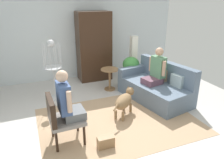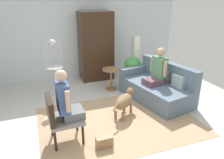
{
  "view_description": "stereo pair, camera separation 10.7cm",
  "coord_description": "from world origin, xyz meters",
  "px_view_note": "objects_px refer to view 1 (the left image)",
  "views": [
    {
      "loc": [
        -1.6,
        -3.72,
        2.39
      ],
      "look_at": [
        -0.11,
        0.01,
        0.84
      ],
      "focal_mm": 35.19,
      "sensor_mm": 36.0,
      "label": 1
    },
    {
      "loc": [
        -1.5,
        -3.76,
        2.39
      ],
      "look_at": [
        -0.11,
        0.01,
        0.84
      ],
      "focal_mm": 35.19,
      "sensor_mm": 36.0,
      "label": 2
    }
  ],
  "objects_px": {
    "person_on_couch": "(156,70)",
    "bird_cage_stand": "(53,69)",
    "handbag": "(106,142)",
    "armchair": "(60,116)",
    "dog": "(124,101)",
    "column_lamp": "(133,59)",
    "person_on_armchair": "(67,100)",
    "potted_plant": "(131,67)",
    "armoire_cabinet": "(94,46)",
    "round_end_table": "(110,76)",
    "couch": "(156,87)"
  },
  "relations": [
    {
      "from": "person_on_couch",
      "to": "dog",
      "type": "bearing_deg",
      "value": -157.67
    },
    {
      "from": "armoire_cabinet",
      "to": "handbag",
      "type": "height_order",
      "value": "armoire_cabinet"
    },
    {
      "from": "armchair",
      "to": "round_end_table",
      "type": "distance_m",
      "value": 2.43
    },
    {
      "from": "potted_plant",
      "to": "armoire_cabinet",
      "type": "bearing_deg",
      "value": 132.07
    },
    {
      "from": "couch",
      "to": "armchair",
      "type": "bearing_deg",
      "value": -159.54
    },
    {
      "from": "person_on_armchair",
      "to": "bird_cage_stand",
      "type": "bearing_deg",
      "value": 89.25
    },
    {
      "from": "couch",
      "to": "armchair",
      "type": "distance_m",
      "value": 2.62
    },
    {
      "from": "person_on_couch",
      "to": "dog",
      "type": "xyz_separation_m",
      "value": [
        -1.0,
        -0.41,
        -0.43
      ]
    },
    {
      "from": "bird_cage_stand",
      "to": "armchair",
      "type": "bearing_deg",
      "value": -95.03
    },
    {
      "from": "person_on_couch",
      "to": "column_lamp",
      "type": "height_order",
      "value": "column_lamp"
    },
    {
      "from": "armchair",
      "to": "bird_cage_stand",
      "type": "distance_m",
      "value": 1.85
    },
    {
      "from": "person_on_couch",
      "to": "armchair",
      "type": "bearing_deg",
      "value": -159.91
    },
    {
      "from": "person_on_armchair",
      "to": "handbag",
      "type": "distance_m",
      "value": 0.96
    },
    {
      "from": "person_on_armchair",
      "to": "bird_cage_stand",
      "type": "relative_size",
      "value": 0.59
    },
    {
      "from": "person_on_couch",
      "to": "bird_cage_stand",
      "type": "height_order",
      "value": "bird_cage_stand"
    },
    {
      "from": "dog",
      "to": "armoire_cabinet",
      "type": "distance_m",
      "value": 2.43
    },
    {
      "from": "potted_plant",
      "to": "column_lamp",
      "type": "distance_m",
      "value": 0.44
    },
    {
      "from": "armchair",
      "to": "armoire_cabinet",
      "type": "relative_size",
      "value": 0.44
    },
    {
      "from": "person_on_couch",
      "to": "potted_plant",
      "type": "bearing_deg",
      "value": 97.43
    },
    {
      "from": "person_on_armchair",
      "to": "round_end_table",
      "type": "bearing_deg",
      "value": 51.31
    },
    {
      "from": "person_on_couch",
      "to": "column_lamp",
      "type": "bearing_deg",
      "value": 85.7
    },
    {
      "from": "armchair",
      "to": "dog",
      "type": "xyz_separation_m",
      "value": [
        1.4,
        0.47,
        -0.18
      ]
    },
    {
      "from": "person_on_couch",
      "to": "armoire_cabinet",
      "type": "distance_m",
      "value": 2.14
    },
    {
      "from": "bird_cage_stand",
      "to": "column_lamp",
      "type": "xyz_separation_m",
      "value": [
        2.35,
        0.45,
        -0.12
      ]
    },
    {
      "from": "person_on_couch",
      "to": "handbag",
      "type": "height_order",
      "value": "person_on_couch"
    },
    {
      "from": "person_on_couch",
      "to": "dog",
      "type": "relative_size",
      "value": 1.19
    },
    {
      "from": "person_on_armchair",
      "to": "potted_plant",
      "type": "xyz_separation_m",
      "value": [
        2.13,
        1.92,
        -0.25
      ]
    },
    {
      "from": "round_end_table",
      "to": "potted_plant",
      "type": "relative_size",
      "value": 0.72
    },
    {
      "from": "person_on_couch",
      "to": "bird_cage_stand",
      "type": "relative_size",
      "value": 0.58
    },
    {
      "from": "couch",
      "to": "column_lamp",
      "type": "bearing_deg",
      "value": 87.61
    },
    {
      "from": "bird_cage_stand",
      "to": "potted_plant",
      "type": "relative_size",
      "value": 1.78
    },
    {
      "from": "person_on_couch",
      "to": "dog",
      "type": "distance_m",
      "value": 1.17
    },
    {
      "from": "armchair",
      "to": "person_on_couch",
      "type": "height_order",
      "value": "person_on_couch"
    },
    {
      "from": "column_lamp",
      "to": "round_end_table",
      "type": "bearing_deg",
      "value": -154.04
    },
    {
      "from": "potted_plant",
      "to": "column_lamp",
      "type": "xyz_separation_m",
      "value": [
        0.24,
        0.35,
        0.11
      ]
    },
    {
      "from": "couch",
      "to": "armoire_cabinet",
      "type": "relative_size",
      "value": 0.97
    },
    {
      "from": "potted_plant",
      "to": "round_end_table",
      "type": "bearing_deg",
      "value": -172.11
    },
    {
      "from": "armchair",
      "to": "armoire_cabinet",
      "type": "distance_m",
      "value": 3.2
    },
    {
      "from": "bird_cage_stand",
      "to": "column_lamp",
      "type": "relative_size",
      "value": 1.11
    },
    {
      "from": "person_on_couch",
      "to": "handbag",
      "type": "distance_m",
      "value": 2.26
    },
    {
      "from": "person_on_armchair",
      "to": "armchair",
      "type": "bearing_deg",
      "value": -178.55
    },
    {
      "from": "column_lamp",
      "to": "potted_plant",
      "type": "bearing_deg",
      "value": -124.57
    },
    {
      "from": "dog",
      "to": "column_lamp",
      "type": "distance_m",
      "value": 2.14
    },
    {
      "from": "armoire_cabinet",
      "to": "potted_plant",
      "type": "bearing_deg",
      "value": -47.93
    },
    {
      "from": "person_on_armchair",
      "to": "column_lamp",
      "type": "distance_m",
      "value": 3.28
    },
    {
      "from": "armoire_cabinet",
      "to": "armchair",
      "type": "bearing_deg",
      "value": -117.8
    },
    {
      "from": "armchair",
      "to": "column_lamp",
      "type": "relative_size",
      "value": 0.66
    },
    {
      "from": "couch",
      "to": "bird_cage_stand",
      "type": "relative_size",
      "value": 1.32
    },
    {
      "from": "dog",
      "to": "column_lamp",
      "type": "bearing_deg",
      "value": 58.44
    },
    {
      "from": "bird_cage_stand",
      "to": "dog",
      "type": "bearing_deg",
      "value": -47.57
    }
  ]
}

